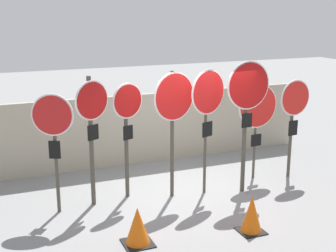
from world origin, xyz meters
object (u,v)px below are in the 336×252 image
(stop_sign_5, at_px, (247,101))
(stop_sign_1, at_px, (92,119))
(stop_sign_3, at_px, (174,106))
(traffic_cone_1, at_px, (252,214))
(stop_sign_6, at_px, (258,111))
(stop_sign_4, at_px, (208,102))
(stop_sign_7, at_px, (294,109))
(stop_sign_0, at_px, (53,128))
(traffic_cone_0, at_px, (138,226))
(stop_sign_2, at_px, (127,119))

(stop_sign_5, bearing_deg, stop_sign_1, 166.87)
(stop_sign_3, distance_m, traffic_cone_1, 2.50)
(stop_sign_1, xyz_separation_m, stop_sign_6, (3.61, 0.07, -0.17))
(stop_sign_4, xyz_separation_m, traffic_cone_1, (-0.05, -1.80, -1.59))
(stop_sign_6, bearing_deg, stop_sign_4, -169.04)
(stop_sign_3, bearing_deg, stop_sign_7, -14.34)
(stop_sign_0, distance_m, traffic_cone_0, 2.33)
(stop_sign_1, height_order, stop_sign_2, stop_sign_1)
(stop_sign_2, height_order, stop_sign_7, stop_sign_2)
(stop_sign_0, relative_size, traffic_cone_0, 3.56)
(stop_sign_2, xyz_separation_m, traffic_cone_0, (-0.44, -1.88, -1.29))
(stop_sign_4, bearing_deg, stop_sign_1, 153.50)
(stop_sign_4, distance_m, stop_sign_7, 2.19)
(stop_sign_5, distance_m, stop_sign_7, 1.50)
(stop_sign_4, height_order, stop_sign_7, stop_sign_4)
(traffic_cone_0, xyz_separation_m, traffic_cone_1, (1.91, -0.33, 0.01))
(stop_sign_6, bearing_deg, traffic_cone_1, -126.93)
(stop_sign_0, bearing_deg, stop_sign_4, 21.34)
(stop_sign_0, relative_size, stop_sign_4, 0.88)
(stop_sign_6, bearing_deg, stop_sign_7, -19.04)
(stop_sign_3, distance_m, stop_sign_5, 1.46)
(stop_sign_2, height_order, stop_sign_4, stop_sign_4)
(stop_sign_0, bearing_deg, traffic_cone_1, -9.54)
(stop_sign_6, distance_m, traffic_cone_1, 2.85)
(stop_sign_0, xyz_separation_m, stop_sign_7, (5.10, -0.05, -0.07))
(traffic_cone_0, height_order, traffic_cone_1, traffic_cone_1)
(stop_sign_1, xyz_separation_m, stop_sign_4, (2.23, -0.28, 0.20))
(stop_sign_5, bearing_deg, stop_sign_7, 11.20)
(stop_sign_2, bearing_deg, stop_sign_5, -35.78)
(stop_sign_7, xyz_separation_m, traffic_cone_0, (-4.11, -1.60, -1.25))
(stop_sign_0, relative_size, stop_sign_1, 0.90)
(traffic_cone_1, bearing_deg, stop_sign_7, 41.19)
(stop_sign_4, xyz_separation_m, stop_sign_7, (2.15, 0.13, -0.35))
(stop_sign_6, distance_m, traffic_cone_0, 3.99)
(stop_sign_4, bearing_deg, traffic_cone_0, -162.46)
(stop_sign_7, bearing_deg, stop_sign_0, 173.51)
(stop_sign_3, distance_m, stop_sign_6, 2.10)
(stop_sign_4, distance_m, traffic_cone_1, 2.40)
(stop_sign_2, relative_size, stop_sign_3, 0.91)
(stop_sign_0, distance_m, stop_sign_4, 2.96)
(stop_sign_2, relative_size, traffic_cone_0, 3.68)
(stop_sign_1, relative_size, stop_sign_3, 0.99)
(stop_sign_2, xyz_separation_m, stop_sign_5, (2.26, -0.64, 0.30))
(stop_sign_1, xyz_separation_m, stop_sign_3, (1.55, -0.20, 0.15))
(traffic_cone_1, bearing_deg, stop_sign_1, 136.38)
(stop_sign_1, relative_size, stop_sign_5, 0.92)
(stop_sign_4, distance_m, stop_sign_5, 0.78)
(stop_sign_2, bearing_deg, stop_sign_7, -24.27)
(stop_sign_0, relative_size, stop_sign_5, 0.83)
(stop_sign_1, xyz_separation_m, stop_sign_2, (0.72, 0.12, -0.10))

